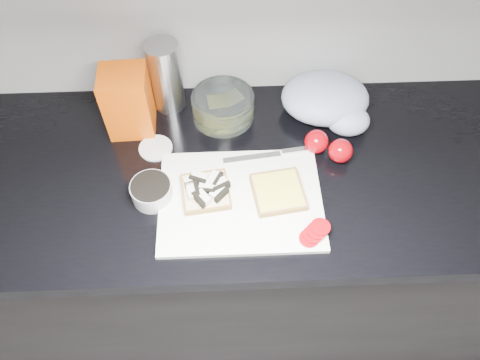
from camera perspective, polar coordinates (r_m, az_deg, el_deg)
name	(u,v)px	position (r m, az deg, el deg)	size (l,w,h in m)	color
base_cabinet	(226,249)	(1.62, -1.74, -8.47)	(3.50, 0.60, 0.86)	black
countertop	(222,173)	(1.24, -2.25, 0.92)	(3.50, 0.64, 0.04)	black
cutting_board	(240,200)	(1.16, 0.06, -2.47)	(0.40, 0.30, 0.01)	white
bread_left	(206,190)	(1.15, -4.22, -1.24)	(0.13, 0.13, 0.04)	beige
bread_right	(278,192)	(1.16, 4.69, -1.45)	(0.14, 0.14, 0.02)	beige
tomato_slices	(315,233)	(1.11, 9.09, -6.36)	(0.09, 0.08, 0.02)	#9B030B
knife	(277,153)	(1.23, 4.50, 3.25)	(0.23, 0.04, 0.01)	#BDBCC1
seed_tub	(152,191)	(1.16, -10.73, -1.29)	(0.10, 0.10, 0.05)	#ACB1B1
tub_lid	(156,148)	(1.28, -10.24, 3.84)	(0.09, 0.09, 0.01)	silver
glass_bowl	(223,107)	(1.31, -2.08, 8.94)	(0.17, 0.17, 0.07)	silver
bread_bag	(128,102)	(1.28, -13.51, 9.27)	(0.12, 0.11, 0.19)	#CB4403
steel_canister	(166,76)	(1.31, -9.03, 12.36)	(0.09, 0.09, 0.21)	#A7A7AB
grocery_bag	(328,101)	(1.33, 10.71, 9.44)	(0.25, 0.23, 0.11)	#AFC1D8
whole_tomatoes	(328,146)	(1.25, 10.72, 4.07)	(0.12, 0.10, 0.06)	#9B030B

